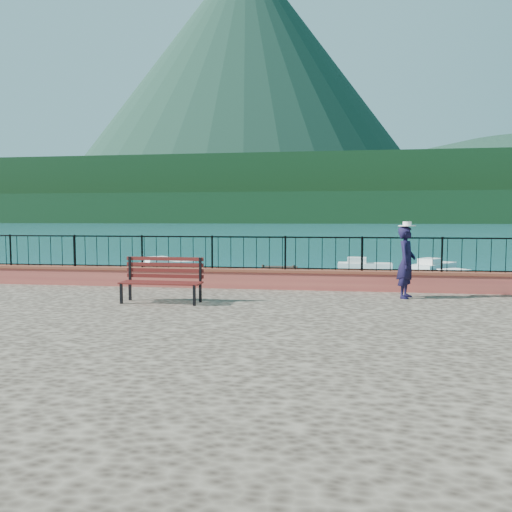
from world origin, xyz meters
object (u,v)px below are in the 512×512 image
(park_bench, at_px, (162,290))
(boat_0, at_px, (164,289))
(person, at_px, (406,262))
(boat_4, at_px, (365,263))
(boat_1, at_px, (441,286))
(boat_3, at_px, (165,262))
(boat_2, at_px, (462,276))
(boat_5, at_px, (434,264))

(park_bench, relative_size, boat_0, 0.62)
(person, height_order, boat_0, person)
(person, bearing_deg, boat_4, 18.73)
(boat_1, xyz_separation_m, boat_3, (-15.39, 9.19, 0.00))
(park_bench, relative_size, boat_1, 0.50)
(park_bench, xyz_separation_m, boat_4, (6.29, 20.58, -1.13))
(boat_0, xyz_separation_m, boat_2, (13.15, 6.53, 0.00))
(park_bench, relative_size, boat_4, 0.60)
(park_bench, relative_size, boat_2, 0.56)
(person, xyz_separation_m, boat_5, (4.52, 19.31, -1.74))
(boat_4, bearing_deg, boat_1, -72.52)
(boat_4, distance_m, boat_5, 4.33)
(boat_0, height_order, boat_1, same)
(boat_1, relative_size, boat_5, 1.04)
(person, relative_size, boat_2, 0.52)
(boat_1, relative_size, boat_2, 1.12)
(boat_5, bearing_deg, boat_2, -144.18)
(boat_2, height_order, boat_5, same)
(boat_1, xyz_separation_m, boat_5, (1.81, 10.66, 0.00))
(boat_1, bearing_deg, boat_5, 89.23)
(boat_3, height_order, boat_4, same)
(park_bench, distance_m, person, 6.32)
(boat_2, relative_size, boat_4, 1.08)
(person, xyz_separation_m, boat_2, (4.51, 12.46, -1.74))
(person, bearing_deg, boat_3, 54.77)
(boat_5, bearing_deg, person, -157.28)
(park_bench, xyz_separation_m, boat_1, (8.78, 10.31, -1.13))
(park_bench, distance_m, boat_5, 23.52)
(boat_0, bearing_deg, boat_5, 36.71)
(boat_1, bearing_deg, boat_4, 112.53)
(park_bench, relative_size, boat_5, 0.52)
(park_bench, height_order, person, person)
(boat_2, height_order, boat_4, same)
(boat_2, distance_m, boat_5, 6.85)
(park_bench, bearing_deg, boat_2, 54.27)
(boat_0, distance_m, boat_2, 14.68)
(park_bench, height_order, boat_1, park_bench)
(park_bench, height_order, boat_0, park_bench)
(park_bench, xyz_separation_m, boat_3, (-6.61, 19.50, -1.13))
(boat_5, bearing_deg, boat_4, 131.08)
(boat_5, bearing_deg, boat_0, 171.39)
(boat_0, relative_size, boat_5, 0.83)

